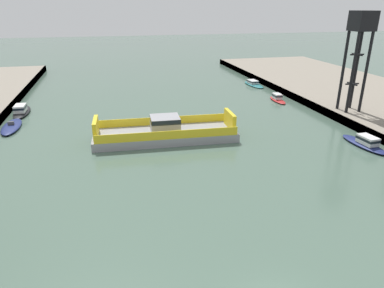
% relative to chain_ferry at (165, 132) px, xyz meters
% --- Properties ---
extents(chain_ferry, '(19.09, 7.03, 3.30)m').
position_rel_chain_ferry_xyz_m(chain_ferry, '(0.00, 0.00, 0.00)').
color(chain_ferry, '#939399').
rests_on(chain_ferry, ground).
extents(moored_boat_near_left, '(2.60, 7.90, 1.02)m').
position_rel_chain_ferry_xyz_m(moored_boat_near_left, '(-21.15, 9.67, -0.74)').
color(moored_boat_near_left, navy).
rests_on(moored_boat_near_left, ground).
extents(moored_boat_mid_left, '(2.68, 7.44, 1.52)m').
position_rel_chain_ferry_xyz_m(moored_boat_mid_left, '(24.25, -8.54, -0.44)').
color(moored_boat_mid_left, navy).
rests_on(moored_boat_mid_left, ground).
extents(moored_boat_mid_right, '(2.08, 5.79, 1.33)m').
position_rel_chain_ferry_xyz_m(moored_boat_mid_right, '(23.75, 14.99, -0.51)').
color(moored_boat_mid_right, red).
rests_on(moored_boat_mid_right, ground).
extents(moored_boat_far_left, '(2.96, 7.79, 1.07)m').
position_rel_chain_ferry_xyz_m(moored_boat_far_left, '(24.74, 28.85, -0.61)').
color(moored_boat_far_left, '#237075').
rests_on(moored_boat_far_left, ground).
extents(moored_boat_far_right, '(2.31, 7.72, 1.67)m').
position_rel_chain_ferry_xyz_m(moored_boat_far_right, '(-21.17, 16.91, -0.38)').
color(moored_boat_far_right, black).
rests_on(moored_boat_far_right, ground).
extents(crane_tower, '(2.97, 2.97, 14.78)m').
position_rel_chain_ferry_xyz_m(crane_tower, '(29.77, 2.75, 11.58)').
color(crane_tower, black).
rests_on(crane_tower, quay_right).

